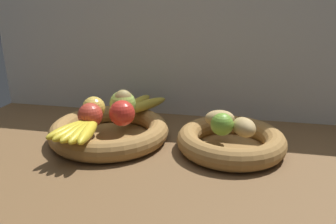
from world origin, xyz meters
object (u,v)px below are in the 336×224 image
at_px(fruit_bowl_left, 110,131).
at_px(pear_brown, 123,103).
at_px(lime_near, 222,124).
at_px(potato_oblong, 220,118).
at_px(fruit_bowl_right, 231,141).
at_px(apple_green_back, 123,104).
at_px(apple_red_right, 122,113).
at_px(apple_red_front, 90,115).
at_px(banana_bunch_front, 80,130).
at_px(banana_bunch_back, 136,104).
at_px(apple_golden_left, 94,108).
at_px(potato_small, 244,127).

height_order(fruit_bowl_left, pear_brown, pear_brown).
bearing_deg(lime_near, potato_oblong, 98.65).
bearing_deg(fruit_bowl_left, fruit_bowl_right, 0.00).
relative_size(apple_green_back, potato_oblong, 0.96).
height_order(apple_red_right, potato_oblong, apple_red_right).
bearing_deg(apple_red_right, apple_green_back, 107.69).
bearing_deg(apple_red_front, fruit_bowl_left, 58.67).
xyz_separation_m(banana_bunch_front, potato_oblong, (0.34, 0.14, 0.01)).
height_order(fruit_bowl_left, potato_oblong, potato_oblong).
xyz_separation_m(apple_red_right, banana_bunch_back, (-0.01, 0.14, -0.02)).
height_order(apple_green_back, pear_brown, pear_brown).
relative_size(fruit_bowl_left, apple_green_back, 4.42).
distance_m(apple_red_right, apple_golden_left, 0.10).
distance_m(banana_bunch_back, potato_small, 0.37).
bearing_deg(potato_oblong, apple_red_front, -167.18).
height_order(fruit_bowl_right, apple_red_right, apple_red_right).
distance_m(potato_small, potato_oblong, 0.09).
bearing_deg(potato_small, apple_red_front, -177.03).
bearing_deg(apple_red_right, fruit_bowl_right, 4.46).
bearing_deg(banana_bunch_front, banana_bunch_back, 72.40).
height_order(fruit_bowl_right, apple_red_front, apple_red_front).
xyz_separation_m(apple_red_right, potato_oblong, (0.26, 0.05, -0.01)).
bearing_deg(potato_oblong, pear_brown, 176.19).
bearing_deg(apple_red_right, banana_bunch_back, 92.50).
xyz_separation_m(apple_red_right, pear_brown, (-0.02, 0.07, 0.01)).
bearing_deg(fruit_bowl_right, banana_bunch_back, 158.24).
bearing_deg(fruit_bowl_left, apple_golden_left, 167.26).
distance_m(apple_green_back, banana_bunch_back, 0.08).
height_order(fruit_bowl_left, potato_small, potato_small).
relative_size(fruit_bowl_left, lime_near, 5.81).
height_order(fruit_bowl_right, banana_bunch_back, banana_bunch_back).
xyz_separation_m(apple_red_right, banana_bunch_front, (-0.08, -0.09, -0.02)).
height_order(fruit_bowl_left, apple_red_right, apple_red_right).
bearing_deg(fruit_bowl_left, apple_green_back, 62.89).
distance_m(apple_green_back, lime_near, 0.31).
distance_m(fruit_bowl_right, potato_oblong, 0.07).
xyz_separation_m(fruit_bowl_left, apple_golden_left, (-0.05, 0.01, 0.06)).
height_order(fruit_bowl_right, potato_oblong, potato_oblong).
bearing_deg(banana_bunch_front, apple_golden_left, 97.65).
bearing_deg(banana_bunch_back, apple_green_back, -103.70).
relative_size(fruit_bowl_left, potato_oblong, 4.24).
relative_size(apple_red_front, banana_bunch_front, 0.40).
height_order(fruit_bowl_left, banana_bunch_back, banana_bunch_back).
bearing_deg(apple_green_back, apple_red_right, -72.31).
relative_size(apple_green_back, banana_bunch_front, 0.46).
height_order(fruit_bowl_left, apple_green_back, apple_green_back).
bearing_deg(fruit_bowl_right, potato_oblong, 142.13).
relative_size(banana_bunch_front, potato_oblong, 2.10).
relative_size(fruit_bowl_left, fruit_bowl_right, 1.17).
bearing_deg(apple_green_back, lime_near, -16.44).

